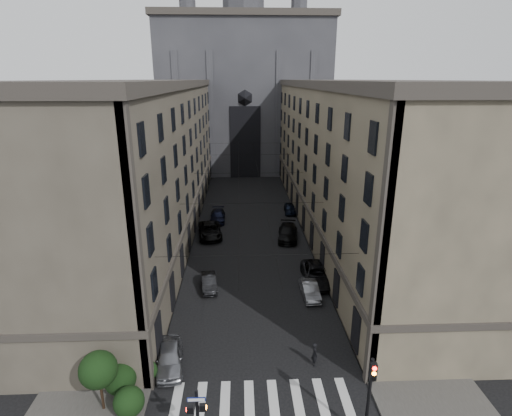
{
  "coord_description": "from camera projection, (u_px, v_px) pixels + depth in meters",
  "views": [
    {
      "loc": [
        -1.15,
        -14.93,
        18.99
      ],
      "look_at": [
        0.01,
        13.05,
        9.91
      ],
      "focal_mm": 28.0,
      "sensor_mm": 36.0,
      "label": 1
    }
  ],
  "objects": [
    {
      "name": "shrub_cluster",
      "position": [
        117.0,
        379.0,
        23.95
      ],
      "size": [
        3.9,
        4.4,
        3.9
      ],
      "color": "black",
      "rests_on": "sidewalk_left"
    },
    {
      "name": "car_right_midnear",
      "position": [
        316.0,
        274.0,
        38.94
      ],
      "size": [
        2.98,
        5.97,
        1.62
      ],
      "primitive_type": "imported",
      "rotation": [
        0.0,
        0.0,
        -0.05
      ],
      "color": "black",
      "rests_on": "ground"
    },
    {
      "name": "zebra_crossing",
      "position": [
        261.0,
        399.0,
        24.85
      ],
      "size": [
        11.0,
        3.2,
        0.01
      ],
      "primitive_type": "cube",
      "color": "beige",
      "rests_on": "ground"
    },
    {
      "name": "sidewalk_right",
      "position": [
        325.0,
        224.0,
        54.7
      ],
      "size": [
        7.0,
        80.0,
        0.15
      ],
      "primitive_type": "cube",
      "color": "#383533",
      "rests_on": "ground"
    },
    {
      "name": "gothic_tower",
      "position": [
        244.0,
        85.0,
        85.84
      ],
      "size": [
        35.0,
        23.0,
        58.0
      ],
      "color": "#2D2D33",
      "rests_on": "ground"
    },
    {
      "name": "car_right_midfar",
      "position": [
        288.0,
        233.0,
        49.41
      ],
      "size": [
        3.03,
        5.9,
        1.64
      ],
      "primitive_type": "imported",
      "rotation": [
        0.0,
        0.0,
        -0.13
      ],
      "color": "black",
      "rests_on": "ground"
    },
    {
      "name": "pedestrian",
      "position": [
        315.0,
        354.0,
        27.58
      ],
      "size": [
        0.53,
        0.7,
        1.74
      ],
      "primitive_type": "imported",
      "rotation": [
        0.0,
        0.0,
        1.76
      ],
      "color": "black",
      "rests_on": "ground"
    },
    {
      "name": "building_right",
      "position": [
        352.0,
        157.0,
        51.96
      ],
      "size": [
        13.6,
        60.6,
        18.85
      ],
      "color": "brown",
      "rests_on": "ground"
    },
    {
      "name": "car_left_midfar",
      "position": [
        210.0,
        230.0,
        50.19
      ],
      "size": [
        3.49,
        6.26,
        1.65
      ],
      "primitive_type": "imported",
      "rotation": [
        0.0,
        0.0,
        0.13
      ],
      "color": "black",
      "rests_on": "ground"
    },
    {
      "name": "car_left_near",
      "position": [
        170.0,
        357.0,
        27.4
      ],
      "size": [
        2.39,
        4.68,
        1.53
      ],
      "primitive_type": "imported",
      "rotation": [
        0.0,
        0.0,
        0.14
      ],
      "color": "slate",
      "rests_on": "ground"
    },
    {
      "name": "pedestrian_signal_left",
      "position": [
        197.0,
        416.0,
        20.67
      ],
      "size": [
        1.02,
        0.38,
        4.0
      ],
      "color": "black",
      "rests_on": "ground"
    },
    {
      "name": "sidewalk_left",
      "position": [
        171.0,
        226.0,
        53.87
      ],
      "size": [
        7.0,
        80.0,
        0.15
      ],
      "primitive_type": "cube",
      "color": "#383533",
      "rests_on": "ground"
    },
    {
      "name": "tram_wires",
      "position": [
        249.0,
        174.0,
        51.72
      ],
      "size": [
        14.0,
        60.0,
        0.43
      ],
      "color": "black",
      "rests_on": "ground"
    },
    {
      "name": "building_left",
      "position": [
        143.0,
        158.0,
        50.9
      ],
      "size": [
        13.6,
        60.6,
        18.85
      ],
      "color": "#443F34",
      "rests_on": "ground"
    },
    {
      "name": "car_right_far",
      "position": [
        290.0,
        209.0,
        59.09
      ],
      "size": [
        1.78,
        4.08,
        1.37
      ],
      "primitive_type": "imported",
      "rotation": [
        0.0,
        0.0,
        -0.04
      ],
      "color": "black",
      "rests_on": "ground"
    },
    {
      "name": "car_left_far",
      "position": [
        218.0,
        216.0,
        55.73
      ],
      "size": [
        2.08,
        4.98,
        1.44
      ],
      "primitive_type": "imported",
      "rotation": [
        0.0,
        0.0,
        0.01
      ],
      "color": "black",
      "rests_on": "ground"
    },
    {
      "name": "car_right_near",
      "position": [
        310.0,
        290.0,
        36.4
      ],
      "size": [
        1.55,
        4.08,
        1.33
      ],
      "primitive_type": "imported",
      "rotation": [
        0.0,
        0.0,
        0.04
      ],
      "color": "gray",
      "rests_on": "ground"
    },
    {
      "name": "traffic_light_right",
      "position": [
        370.0,
        390.0,
        21.13
      ],
      "size": [
        0.34,
        0.5,
        5.2
      ],
      "color": "black",
      "rests_on": "ground"
    },
    {
      "name": "car_left_midnear",
      "position": [
        209.0,
        282.0,
        37.73
      ],
      "size": [
        1.86,
        4.04,
        1.28
      ],
      "primitive_type": "imported",
      "rotation": [
        0.0,
        0.0,
        0.13
      ],
      "color": "black",
      "rests_on": "ground"
    }
  ]
}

